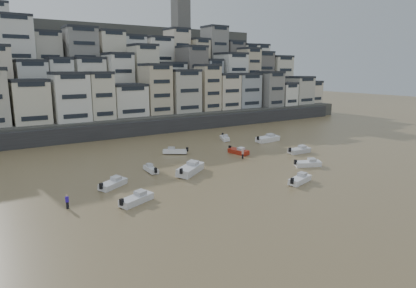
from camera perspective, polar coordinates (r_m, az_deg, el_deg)
ground at (r=36.42m, az=16.88°, el=-15.58°), size 400.00×400.00×0.00m
harbor_wall at (r=93.31m, az=-11.06°, el=2.35°), size 140.00×3.00×3.50m
hillside at (r=131.23m, az=-16.27°, el=9.65°), size 141.04×66.00×50.00m
boat_a at (r=55.54m, az=13.96°, el=-5.14°), size 5.33×2.99×1.38m
boat_b at (r=64.99m, az=15.13°, el=-2.79°), size 5.11×3.36×1.33m
boat_c at (r=58.63m, az=-2.72°, el=-3.63°), size 7.22×6.00×1.95m
boat_d at (r=74.77m, az=13.89°, el=-0.82°), size 5.46×2.01×1.47m
boat_e at (r=72.12m, az=4.70°, el=-1.01°), size 2.27×5.15×1.36m
boat_f at (r=60.23m, az=-8.78°, el=-3.73°), size 1.70×4.35×1.16m
boat_g at (r=84.89m, az=9.18°, el=0.95°), size 6.88×2.74×1.83m
boat_h at (r=72.22m, az=-5.10°, el=-0.99°), size 5.07×4.29×1.38m
boat_i at (r=85.58m, az=2.59°, el=1.01°), size 3.54×5.23×1.36m
boat_j at (r=46.87m, az=-10.95°, el=-8.12°), size 5.43×3.55×1.41m
boat_k at (r=53.56m, az=-14.41°, el=-5.78°), size 5.22×4.05×1.39m
person_blue at (r=47.32m, az=-20.85°, el=-8.28°), size 0.44×0.44×1.74m
person_pink at (r=68.56m, az=5.36°, el=-1.52°), size 0.44×0.44×1.74m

